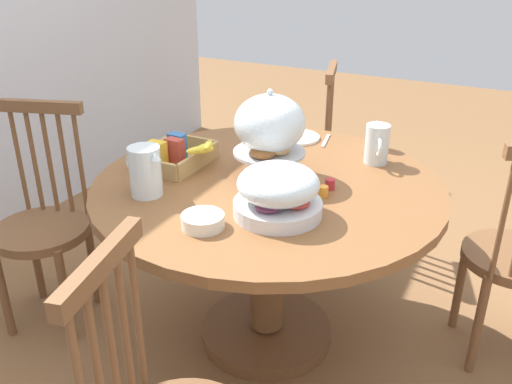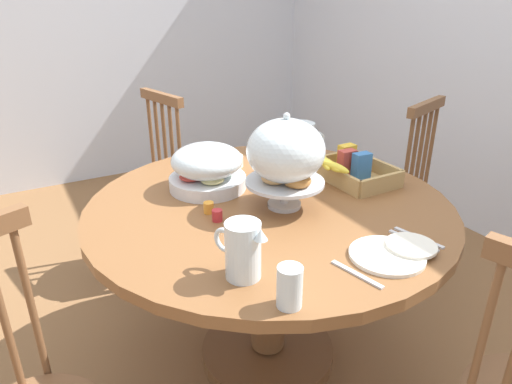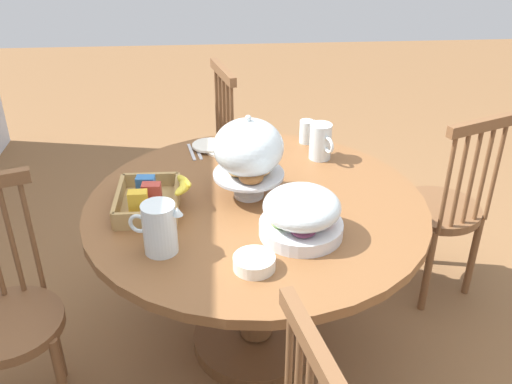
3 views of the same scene
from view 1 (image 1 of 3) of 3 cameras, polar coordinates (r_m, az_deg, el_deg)
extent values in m
plane|color=brown|center=(2.44, 0.76, -16.05)|extent=(10.00, 10.00, 0.00)
cylinder|color=brown|center=(2.12, 1.22, 0.54)|extent=(1.34, 1.34, 0.04)
cylinder|color=brown|center=(2.28, 1.14, -7.11)|extent=(0.14, 0.14, 0.63)
cylinder|color=brown|center=(2.49, 1.07, -14.02)|extent=(0.56, 0.56, 0.06)
cylinder|color=brown|center=(1.37, -15.83, -17.89)|extent=(0.02, 0.02, 0.48)
cylinder|color=brown|center=(1.42, -14.45, -16.09)|extent=(0.02, 0.02, 0.48)
cylinder|color=brown|center=(1.46, -13.18, -14.39)|extent=(0.02, 0.02, 0.48)
cylinder|color=brown|center=(1.51, -12.01, -12.79)|extent=(0.02, 0.02, 0.48)
cube|color=brown|center=(1.27, -15.72, -7.16)|extent=(0.36, 0.12, 0.05)
cylinder|color=brown|center=(2.59, 20.20, -8.82)|extent=(0.04, 0.04, 0.45)
cylinder|color=brown|center=(2.37, 21.83, -12.57)|extent=(0.04, 0.04, 0.45)
cylinder|color=brown|center=(2.12, 23.97, -2.81)|extent=(0.02, 0.02, 0.48)
cylinder|color=brown|center=(3.11, 4.30, 3.35)|extent=(0.40, 0.40, 0.04)
cylinder|color=brown|center=(3.35, 2.10, 0.83)|extent=(0.04, 0.04, 0.45)
cylinder|color=brown|center=(3.10, 1.26, -1.27)|extent=(0.04, 0.04, 0.45)
cylinder|color=brown|center=(3.32, 6.88, 0.44)|extent=(0.04, 0.04, 0.45)
cylinder|color=brown|center=(3.07, 6.42, -1.72)|extent=(0.04, 0.04, 0.45)
cylinder|color=brown|center=(3.15, 7.68, 8.10)|extent=(0.02, 0.02, 0.48)
cylinder|color=brown|center=(3.09, 7.58, 7.73)|extent=(0.02, 0.02, 0.48)
cylinder|color=brown|center=(3.02, 7.48, 7.34)|extent=(0.02, 0.02, 0.48)
cylinder|color=brown|center=(2.95, 7.38, 6.93)|extent=(0.02, 0.02, 0.48)
cylinder|color=brown|center=(2.89, 7.27, 6.50)|extent=(0.02, 0.02, 0.48)
cube|color=brown|center=(2.95, 7.77, 12.15)|extent=(0.36, 0.13, 0.05)
cylinder|color=brown|center=(2.54, -21.17, -3.76)|extent=(0.40, 0.40, 0.04)
cylinder|color=brown|center=(2.62, -24.54, -9.25)|extent=(0.04, 0.04, 0.45)
cylinder|color=brown|center=(2.49, -18.97, -10.13)|extent=(0.04, 0.04, 0.45)
cylinder|color=brown|center=(2.81, -21.68, -6.17)|extent=(0.04, 0.04, 0.45)
cylinder|color=brown|center=(2.69, -16.43, -6.80)|extent=(0.04, 0.04, 0.45)
cylinder|color=brown|center=(2.63, -23.07, 2.76)|extent=(0.02, 0.02, 0.48)
cylinder|color=brown|center=(2.60, -21.74, 2.70)|extent=(0.02, 0.02, 0.48)
cylinder|color=brown|center=(2.57, -20.38, 2.64)|extent=(0.02, 0.02, 0.48)
cylinder|color=brown|center=(2.53, -18.98, 2.58)|extent=(0.02, 0.02, 0.48)
cylinder|color=brown|center=(2.50, -17.54, 2.52)|extent=(0.02, 0.02, 0.48)
cube|color=brown|center=(2.48, -21.28, 8.18)|extent=(0.15, 0.35, 0.05)
cylinder|color=silver|center=(2.17, 1.35, 1.95)|extent=(0.12, 0.12, 0.02)
cylinder|color=silver|center=(2.16, 1.36, 2.85)|extent=(0.03, 0.03, 0.09)
cylinder|color=silver|center=(2.14, 1.38, 4.11)|extent=(0.28, 0.28, 0.01)
torus|color=#B27033|center=(2.19, 1.80, 5.25)|extent=(0.10, 0.10, 0.03)
torus|color=#D19347|center=(2.14, 0.48, 4.82)|extent=(0.10, 0.10, 0.03)
torus|color=#935628|center=(2.07, 0.74, 4.11)|extent=(0.10, 0.10, 0.03)
torus|color=tan|center=(2.11, 2.25, 4.50)|extent=(0.10, 0.10, 0.03)
ellipsoid|color=silver|center=(2.10, 1.41, 7.06)|extent=(0.27, 0.27, 0.22)
sphere|color=silver|center=(2.07, 1.44, 10.22)|extent=(0.02, 0.02, 0.02)
cylinder|color=silver|center=(1.86, 2.24, -1.65)|extent=(0.30, 0.30, 0.05)
ellipsoid|color=beige|center=(1.90, 3.37, 0.10)|extent=(0.09, 0.09, 0.03)
ellipsoid|color=#8CBF59|center=(1.87, 0.29, -0.31)|extent=(0.09, 0.09, 0.03)
ellipsoid|color=#6B2D4C|center=(1.79, 1.28, -1.45)|extent=(0.09, 0.09, 0.03)
ellipsoid|color=#CC3D33|center=(1.82, 4.16, -1.07)|extent=(0.09, 0.09, 0.03)
ellipsoid|color=silver|center=(1.83, 2.29, 0.87)|extent=(0.28, 0.28, 0.13)
cylinder|color=silver|center=(2.32, 12.31, 4.83)|extent=(0.10, 0.10, 0.16)
cylinder|color=orange|center=(2.33, 12.25, 4.27)|extent=(0.09, 0.09, 0.11)
cone|color=silver|center=(2.35, 12.29, 6.88)|extent=(0.05, 0.05, 0.03)
torus|color=silver|center=(2.26, 12.53, 4.45)|extent=(0.07, 0.04, 0.07)
cylinder|color=silver|center=(2.02, -11.29, 2.10)|extent=(0.12, 0.12, 0.18)
cylinder|color=white|center=(2.03, -11.22, 1.39)|extent=(0.10, 0.10, 0.12)
cone|color=silver|center=(1.94, -10.26, 3.66)|extent=(0.04, 0.04, 0.03)
torus|color=silver|center=(2.07, -12.55, 2.87)|extent=(0.03, 0.08, 0.07)
cube|color=tan|center=(2.30, -8.21, 3.02)|extent=(0.30, 0.22, 0.01)
cube|color=tan|center=(2.24, -5.93, 3.24)|extent=(0.30, 0.02, 0.07)
cube|color=tan|center=(2.35, -10.47, 4.11)|extent=(0.30, 0.02, 0.07)
cube|color=tan|center=(2.18, -10.48, 2.37)|extent=(0.02, 0.22, 0.07)
cube|color=tan|center=(2.41, -6.25, 4.87)|extent=(0.02, 0.22, 0.07)
cube|color=gold|center=(2.23, -10.09, 3.77)|extent=(0.05, 0.07, 0.11)
cube|color=#B23D33|center=(2.24, -8.32, 4.07)|extent=(0.05, 0.07, 0.11)
cube|color=#336BAD|center=(2.30, -8.07, 4.64)|extent=(0.05, 0.07, 0.11)
ellipsoid|color=yellow|center=(2.18, -5.75, 4.31)|extent=(0.14, 0.08, 0.05)
ellipsoid|color=yellow|center=(2.20, -5.34, 4.56)|extent=(0.13, 0.03, 0.05)
ellipsoid|color=yellow|center=(2.22, -4.93, 4.81)|extent=(0.14, 0.08, 0.05)
cylinder|color=white|center=(2.57, 4.09, 5.63)|extent=(0.22, 0.22, 0.01)
cylinder|color=white|center=(2.61, 2.34, 6.21)|extent=(0.15, 0.15, 0.01)
cylinder|color=white|center=(1.79, -5.48, -2.98)|extent=(0.14, 0.14, 0.04)
cylinder|color=silver|center=(2.49, 12.44, 5.60)|extent=(0.06, 0.06, 0.11)
cylinder|color=#B7282D|center=(2.07, 7.60, 0.80)|extent=(0.04, 0.04, 0.04)
cylinder|color=orange|center=(2.01, 6.92, 0.06)|extent=(0.04, 0.04, 0.04)
cube|color=silver|center=(2.61, 1.06, 5.86)|extent=(0.17, 0.05, 0.01)
cube|color=silver|center=(2.61, 0.42, 5.92)|extent=(0.17, 0.05, 0.01)
cube|color=silver|center=(2.55, 7.18, 5.26)|extent=(0.17, 0.05, 0.01)
camera|label=2|loc=(3.05, 27.87, 19.60)|focal=31.99mm
camera|label=3|loc=(1.03, -84.34, 21.67)|focal=40.94mm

